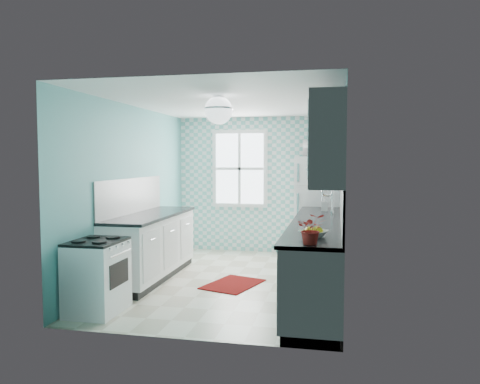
% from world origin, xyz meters
% --- Properties ---
extents(floor, '(3.00, 4.40, 0.02)m').
position_xyz_m(floor, '(0.00, 0.00, -0.01)').
color(floor, '#EBE4CA').
rests_on(floor, ground).
extents(ceiling, '(3.00, 4.40, 0.02)m').
position_xyz_m(ceiling, '(0.00, 0.00, 2.51)').
color(ceiling, white).
rests_on(ceiling, wall_back).
extents(wall_back, '(3.00, 0.02, 2.50)m').
position_xyz_m(wall_back, '(0.00, 2.21, 1.25)').
color(wall_back, '#5AA8A6').
rests_on(wall_back, floor).
extents(wall_front, '(3.00, 0.02, 2.50)m').
position_xyz_m(wall_front, '(0.00, -2.21, 1.25)').
color(wall_front, '#5AA8A6').
rests_on(wall_front, floor).
extents(wall_left, '(0.02, 4.40, 2.50)m').
position_xyz_m(wall_left, '(-1.51, 0.00, 1.25)').
color(wall_left, '#5AA8A6').
rests_on(wall_left, floor).
extents(wall_right, '(0.02, 4.40, 2.50)m').
position_xyz_m(wall_right, '(1.51, 0.00, 1.25)').
color(wall_right, '#5AA8A6').
rests_on(wall_right, floor).
extents(accent_wall, '(3.00, 0.01, 2.50)m').
position_xyz_m(accent_wall, '(0.00, 2.19, 1.25)').
color(accent_wall, '#6DBFB6').
rests_on(accent_wall, wall_back).
extents(window, '(1.04, 0.05, 1.44)m').
position_xyz_m(window, '(-0.35, 2.16, 1.55)').
color(window, white).
rests_on(window, wall_back).
extents(backsplash_right, '(0.02, 3.60, 0.51)m').
position_xyz_m(backsplash_right, '(1.49, -0.40, 1.20)').
color(backsplash_right, white).
rests_on(backsplash_right, wall_right).
extents(backsplash_left, '(0.02, 2.15, 0.51)m').
position_xyz_m(backsplash_left, '(-1.49, -0.07, 1.20)').
color(backsplash_left, white).
rests_on(backsplash_left, wall_left).
extents(upper_cabinets_right, '(0.33, 3.20, 0.90)m').
position_xyz_m(upper_cabinets_right, '(1.33, -0.60, 1.90)').
color(upper_cabinets_right, white).
rests_on(upper_cabinets_right, wall_right).
extents(upper_cabinet_fridge, '(0.40, 0.74, 0.40)m').
position_xyz_m(upper_cabinet_fridge, '(1.30, 1.83, 2.25)').
color(upper_cabinet_fridge, white).
rests_on(upper_cabinet_fridge, wall_right).
extents(ceiling_light, '(0.34, 0.34, 0.35)m').
position_xyz_m(ceiling_light, '(0.00, -0.80, 2.32)').
color(ceiling_light, silver).
rests_on(ceiling_light, ceiling).
extents(base_cabinets_right, '(0.60, 3.60, 0.90)m').
position_xyz_m(base_cabinets_right, '(1.20, -0.40, 0.45)').
color(base_cabinets_right, white).
rests_on(base_cabinets_right, floor).
extents(countertop_right, '(0.63, 3.60, 0.04)m').
position_xyz_m(countertop_right, '(1.19, -0.40, 0.92)').
color(countertop_right, black).
rests_on(countertop_right, base_cabinets_right).
extents(base_cabinets_left, '(0.60, 2.15, 0.90)m').
position_xyz_m(base_cabinets_left, '(-1.20, -0.07, 0.45)').
color(base_cabinets_left, white).
rests_on(base_cabinets_left, floor).
extents(countertop_left, '(0.63, 2.15, 0.04)m').
position_xyz_m(countertop_left, '(-1.19, -0.07, 0.92)').
color(countertop_left, black).
rests_on(countertop_left, base_cabinets_left).
extents(fridge, '(0.77, 0.76, 1.77)m').
position_xyz_m(fridge, '(1.11, 1.80, 0.89)').
color(fridge, white).
rests_on(fridge, floor).
extents(stove, '(0.54, 0.67, 0.80)m').
position_xyz_m(stove, '(-1.20, -1.64, 0.42)').
color(stove, silver).
rests_on(stove, floor).
extents(sink, '(0.45, 0.38, 0.53)m').
position_xyz_m(sink, '(1.20, 0.39, 0.93)').
color(sink, silver).
rests_on(sink, countertop_right).
extents(rug, '(0.84, 1.00, 0.01)m').
position_xyz_m(rug, '(0.04, -0.19, 0.01)').
color(rug, maroon).
rests_on(rug, floor).
extents(dish_towel, '(0.06, 0.27, 0.40)m').
position_xyz_m(dish_towel, '(0.89, 0.73, 0.48)').
color(dish_towel, teal).
rests_on(dish_towel, base_cabinets_right).
extents(fruit_bowl, '(0.36, 0.36, 0.07)m').
position_xyz_m(fruit_bowl, '(1.20, -1.64, 0.98)').
color(fruit_bowl, white).
rests_on(fruit_bowl, countertop_right).
extents(potted_plant, '(0.29, 0.26, 0.29)m').
position_xyz_m(potted_plant, '(1.20, -2.07, 1.09)').
color(potted_plant, '#AB031B').
rests_on(potted_plant, countertop_right).
extents(soap_bottle, '(0.10, 0.10, 0.21)m').
position_xyz_m(soap_bottle, '(1.25, 0.81, 1.05)').
color(soap_bottle, '#A9C7CD').
rests_on(soap_bottle, countertop_right).
extents(microwave, '(0.52, 0.36, 0.28)m').
position_xyz_m(microwave, '(1.11, 1.80, 1.91)').
color(microwave, white).
rests_on(microwave, fridge).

